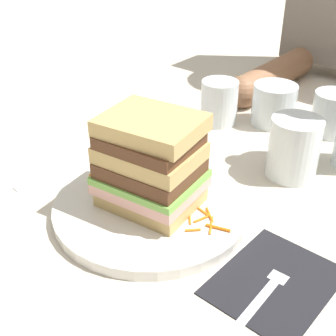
{
  "coord_description": "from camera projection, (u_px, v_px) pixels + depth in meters",
  "views": [
    {
      "loc": [
        0.33,
        -0.39,
        0.37
      ],
      "look_at": [
        0.0,
        0.0,
        0.05
      ],
      "focal_mm": 49.31,
      "sensor_mm": 36.0,
      "label": 1
    }
  ],
  "objects": [
    {
      "name": "carrot_shred_1",
      "position": [
        107.0,
        180.0,
        0.64
      ],
      "size": [
        0.01,
        0.03,
        0.0
      ],
      "primitive_type": "cylinder",
      "rotation": [
        0.0,
        1.57,
        1.82
      ],
      "color": "orange",
      "rests_on": "main_plate"
    },
    {
      "name": "empty_tumbler_1",
      "position": [
        219.0,
        102.0,
        0.82
      ],
      "size": [
        0.07,
        0.07,
        0.08
      ],
      "primitive_type": "cylinder",
      "color": "silver",
      "rests_on": "ground_plane"
    },
    {
      "name": "carrot_shred_6",
      "position": [
        98.0,
        178.0,
        0.65
      ],
      "size": [
        0.03,
        0.01,
        0.0
      ],
      "primitive_type": "cylinder",
      "rotation": [
        0.0,
        1.57,
        3.35
      ],
      "color": "orange",
      "rests_on": "main_plate"
    },
    {
      "name": "carrot_shred_5",
      "position": [
        119.0,
        187.0,
        0.63
      ],
      "size": [
        0.02,
        0.02,
        0.0
      ],
      "primitive_type": "cylinder",
      "rotation": [
        0.0,
        1.57,
        0.95
      ],
      "color": "orange",
      "rests_on": "main_plate"
    },
    {
      "name": "carrot_shred_0",
      "position": [
        97.0,
        186.0,
        0.63
      ],
      "size": [
        0.02,
        0.02,
        0.0
      ],
      "primitive_type": "cylinder",
      "rotation": [
        0.0,
        1.57,
        4.07
      ],
      "color": "orange",
      "rests_on": "main_plate"
    },
    {
      "name": "empty_tumbler_0",
      "position": [
        274.0,
        105.0,
        0.82
      ],
      "size": [
        0.08,
        0.08,
        0.07
      ],
      "primitive_type": "cylinder",
      "color": "silver",
      "rests_on": "ground_plane"
    },
    {
      "name": "ground_plane",
      "position": [
        164.0,
        203.0,
        0.63
      ],
      "size": [
        3.0,
        3.0,
        0.0
      ],
      "primitive_type": "plane",
      "color": "beige"
    },
    {
      "name": "knife",
      "position": [
        71.0,
        166.0,
        0.71
      ],
      "size": [
        0.04,
        0.2,
        0.0
      ],
      "color": "silver",
      "rests_on": "ground_plane"
    },
    {
      "name": "carrot_shred_12",
      "position": [
        211.0,
        225.0,
        0.56
      ],
      "size": [
        0.02,
        0.03,
        0.0
      ],
      "primitive_type": "cylinder",
      "rotation": [
        0.0,
        1.57,
        5.24
      ],
      "color": "orange",
      "rests_on": "main_plate"
    },
    {
      "name": "carrot_shred_11",
      "position": [
        208.0,
        216.0,
        0.58
      ],
      "size": [
        0.02,
        0.02,
        0.0
      ],
      "primitive_type": "cylinder",
      "rotation": [
        0.0,
        1.57,
        5.6
      ],
      "color": "orange",
      "rests_on": "main_plate"
    },
    {
      "name": "carrot_shred_10",
      "position": [
        193.0,
        230.0,
        0.55
      ],
      "size": [
        0.02,
        0.02,
        0.0
      ],
      "primitive_type": "cylinder",
      "rotation": [
        0.0,
        1.57,
        3.95
      ],
      "color": "orange",
      "rests_on": "main_plate"
    },
    {
      "name": "empty_tumbler_2",
      "position": [
        332.0,
        113.0,
        0.79
      ],
      "size": [
        0.07,
        0.07,
        0.07
      ],
      "primitive_type": "cylinder",
      "color": "silver",
      "rests_on": "ground_plane"
    },
    {
      "name": "carrot_shred_4",
      "position": [
        93.0,
        181.0,
        0.64
      ],
      "size": [
        0.02,
        0.0,
        0.0
      ],
      "primitive_type": "cylinder",
      "rotation": [
        0.0,
        1.57,
        6.24
      ],
      "color": "orange",
      "rests_on": "main_plate"
    },
    {
      "name": "carrot_shred_9",
      "position": [
        201.0,
        219.0,
        0.57
      ],
      "size": [
        0.01,
        0.02,
        0.0
      ],
      "primitive_type": "cylinder",
      "rotation": [
        0.0,
        1.57,
        4.41
      ],
      "color": "orange",
      "rests_on": "main_plate"
    },
    {
      "name": "main_plate",
      "position": [
        153.0,
        208.0,
        0.6
      ],
      "size": [
        0.26,
        0.26,
        0.01
      ],
      "primitive_type": "cylinder",
      "color": "white",
      "rests_on": "ground_plane"
    },
    {
      "name": "carrot_shred_2",
      "position": [
        105.0,
        193.0,
        0.62
      ],
      "size": [
        0.01,
        0.02,
        0.0
      ],
      "primitive_type": "cylinder",
      "rotation": [
        0.0,
        1.57,
        5.0
      ],
      "color": "orange",
      "rests_on": "main_plate"
    },
    {
      "name": "napkin_dark",
      "position": [
        275.0,
        281.0,
        0.5
      ],
      "size": [
        0.11,
        0.14,
        0.0
      ],
      "primitive_type": "cube",
      "rotation": [
        0.0,
        0.0,
        -0.02
      ],
      "color": "black",
      "rests_on": "ground_plane"
    },
    {
      "name": "juice_glass",
      "position": [
        293.0,
        150.0,
        0.67
      ],
      "size": [
        0.07,
        0.07,
        0.09
      ],
      "color": "white",
      "rests_on": "ground_plane"
    },
    {
      "name": "sandwich",
      "position": [
        152.0,
        164.0,
        0.57
      ],
      "size": [
        0.14,
        0.12,
        0.12
      ],
      "color": "tan",
      "rests_on": "main_plate"
    },
    {
      "name": "carrot_shred_14",
      "position": [
        218.0,
        228.0,
        0.55
      ],
      "size": [
        0.03,
        0.01,
        0.0
      ],
      "primitive_type": "cylinder",
      "rotation": [
        0.0,
        1.57,
        0.31
      ],
      "color": "orange",
      "rests_on": "main_plate"
    },
    {
      "name": "carrot_shred_3",
      "position": [
        102.0,
        186.0,
        0.63
      ],
      "size": [
        0.02,
        0.02,
        0.0
      ],
      "primitive_type": "cylinder",
      "rotation": [
        0.0,
        1.57,
        3.98
      ],
      "color": "orange",
      "rests_on": "main_plate"
    },
    {
      "name": "carrot_shred_8",
      "position": [
        190.0,
        218.0,
        0.57
      ],
      "size": [
        0.02,
        0.02,
        0.0
      ],
      "primitive_type": "cylinder",
      "rotation": [
        0.0,
        1.57,
        2.26
      ],
      "color": "orange",
      "rests_on": "main_plate"
    },
    {
      "name": "carrot_shred_13",
      "position": [
        204.0,
        212.0,
        0.58
      ],
      "size": [
        0.03,
        0.01,
        0.0
      ],
      "primitive_type": "cylinder",
      "rotation": [
        0.0,
        1.57,
        2.92
      ],
      "color": "orange",
      "rests_on": "main_plate"
    },
    {
      "name": "carrot_shred_7",
      "position": [
        104.0,
        182.0,
        0.64
      ],
      "size": [
        0.02,
        0.01,
        0.0
      ],
      "primitive_type": "cylinder",
      "rotation": [
        0.0,
        1.57,
        2.64
      ],
      "color": "orange",
      "rests_on": "main_plate"
    },
    {
      "name": "fork",
      "position": [
        265.0,
        291.0,
        0.48
      ],
      "size": [
        0.02,
        0.17,
        0.0
      ],
      "color": "silver",
      "rests_on": "napkin_dark"
    }
  ]
}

